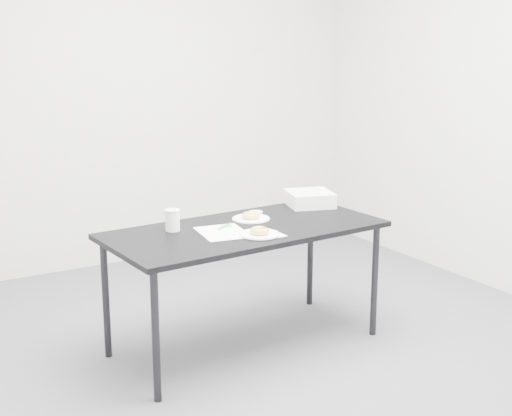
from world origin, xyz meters
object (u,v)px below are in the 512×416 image
table (245,237)px  coffee_cup (172,220)px  plate_far (251,219)px  bakery_box (310,199)px  plate_near (260,234)px  donut_near (260,231)px  scorecard (223,232)px  donut_far (251,215)px  pen (225,226)px

table → coffee_cup: bearing=155.5°
plate_far → bakery_box: size_ratio=0.82×
plate_near → donut_near: bearing=0.0°
plate_far → scorecard: bearing=-148.3°
scorecard → donut_far: (0.27, 0.17, 0.02)m
table → bakery_box: 0.66m
donut_near → table: bearing=85.8°
scorecard → bakery_box: (0.75, 0.28, 0.04)m
pen → donut_far: 0.23m
pen → plate_far: 0.23m
table → donut_far: 0.20m
bakery_box → pen: bearing=-147.6°
donut_near → plate_far: (0.13, 0.31, -0.02)m
scorecard → plate_far: size_ratio=1.42×
scorecard → donut_near: donut_near is taller
bakery_box → table: bearing=-140.8°
coffee_cup → donut_near: bearing=-42.0°
table → bakery_box: bakery_box is taller
plate_far → pen: bearing=-158.8°
plate_far → bakery_box: (0.48, 0.11, 0.04)m
pen → bakery_box: size_ratio=0.54×
plate_far → coffee_cup: size_ratio=1.84×
scorecard → table: bearing=19.8°
donut_near → donut_far: (0.13, 0.31, -0.00)m
scorecard → plate_near: size_ratio=1.43×
table → scorecard: size_ratio=5.10×
pen → plate_near: (0.08, -0.23, -0.00)m
coffee_cup → table: bearing=-20.9°
table → plate_far: plate_far is taller
coffee_cup → bakery_box: size_ratio=0.44×
pen → bakery_box: bearing=-18.8°
pen → donut_far: (0.22, 0.08, 0.02)m
donut_near → bakery_box: (0.61, 0.42, 0.02)m
scorecard → donut_far: donut_far is taller
table → bakery_box: size_ratio=5.91×
table → donut_near: size_ratio=15.49×
table → coffee_cup: size_ratio=13.32×
coffee_cup → bakery_box: 0.97m
plate_near → plate_far: (0.13, 0.31, -0.00)m
coffee_cup → bakery_box: coffee_cup is taller
plate_far → donut_far: (0.00, 0.00, 0.02)m
donut_near → plate_far: donut_near is taller
scorecard → donut_far: 0.32m
pen → plate_far: pen is taller
donut_far → plate_far: bearing=0.0°
plate_near → scorecard: bearing=133.1°
donut_far → bakery_box: 0.49m
plate_far → bakery_box: bearing=12.8°
donut_near → coffee_cup: (-0.35, 0.32, 0.03)m
plate_near → donut_far: size_ratio=2.12×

